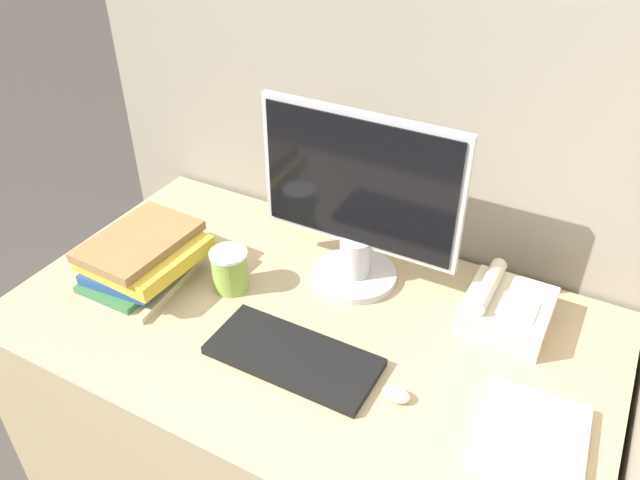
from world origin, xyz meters
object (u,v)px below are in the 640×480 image
Objects in this scene: monitor at (358,207)px; mouse at (396,394)px; desk_telephone at (506,309)px; book_stack at (143,258)px; coffee_cup at (230,270)px; keyboard at (293,356)px.

mouse is (0.24, -0.31, -0.20)m from monitor.
monitor reaches higher than desk_telephone.
monitor is 2.61× the size of desk_telephone.
book_stack is (-0.46, -0.25, -0.15)m from monitor.
book_stack reaches higher than desk_telephone.
coffee_cup is (-0.25, -0.18, -0.16)m from monitor.
monitor is at bearing 127.87° from mouse.
monitor is 0.44m from mouse.
book_stack is at bearing 171.74° from keyboard.
mouse is (0.24, 0.01, 0.00)m from keyboard.
monitor is 1.35× the size of keyboard.
book_stack is (-0.21, -0.07, 0.01)m from coffee_cup.
keyboard is 6.22× the size of mouse.
keyboard is (0.01, -0.32, -0.20)m from monitor.
keyboard is at bearing -28.13° from coffee_cup.
mouse is 0.35m from desk_telephone.
keyboard is at bearing -88.60° from monitor.
keyboard is at bearing -178.71° from mouse.
desk_telephone reaches higher than keyboard.
monitor is at bearing 91.40° from keyboard.
keyboard is 0.24m from mouse.
mouse is 0.52m from coffee_cup.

